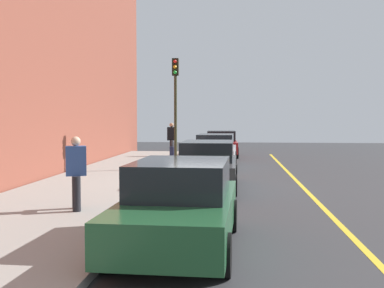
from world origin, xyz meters
The scene contains 12 objects.
ground_plane centered at (0.00, 0.00, 0.00)m, with size 56.00×56.00×0.00m, color #333335.
sidewalk centered at (0.00, -3.30, 0.07)m, with size 28.00×4.60×0.15m, color gray.
lane_stripe_centre centered at (0.00, 3.20, 0.00)m, with size 28.00×0.14×0.01m, color gold.
snow_bank_curb centered at (-1.00, -0.70, 0.11)m, with size 8.25×0.56×0.22m, color white.
parked_car_red centered at (-12.04, 0.20, 0.76)m, with size 4.34×2.00×1.51m.
parked_car_silver centered at (-6.18, 0.09, 0.76)m, with size 4.51×1.98×1.51m.
parked_car_charcoal centered at (0.53, 0.11, 0.76)m, with size 4.59×1.92×1.51m.
parked_car_green centered at (7.45, 0.02, 0.76)m, with size 4.42×2.01×1.51m.
pedestrian_black_coat centered at (-10.43, -2.53, 1.13)m, with size 0.60×0.54×1.84m.
pedestrian_blue_coat centered at (5.05, -2.66, 1.05)m, with size 0.54×0.53×1.69m.
traffic_light_pole centered at (-3.88, -1.48, 3.22)m, with size 0.35×0.26×4.57m.
rolling_suitcase centered at (-9.92, -2.44, 0.42)m, with size 0.34×0.22×0.90m.
Camera 1 is at (15.47, 0.96, 2.27)m, focal length 43.90 mm.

